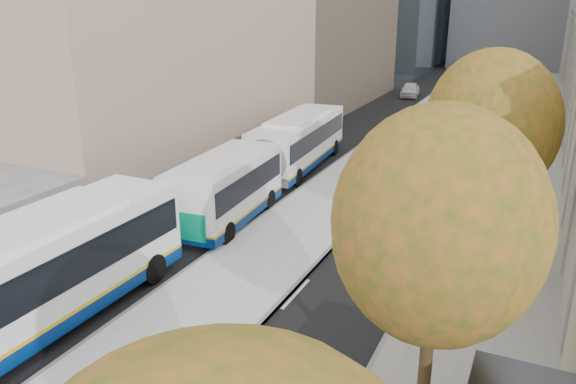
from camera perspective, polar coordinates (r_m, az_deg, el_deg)
The scene contains 6 objects.
bus_platform at distance 34.86m, azimuth 8.95°, elevation 3.18°, with size 4.25×150.00×0.15m, color #B8B8B8.
sidewalk at distance 33.69m, azimuth 22.10°, elevation 1.37°, with size 4.75×150.00×0.08m, color gray.
tree_c at distance 11.26m, azimuth 15.03°, elevation -3.41°, with size 4.20×4.20×7.28m.
tree_d at distance 19.80m, azimuth 19.94°, elevation 6.33°, with size 4.40×4.40×7.60m.
bus_far at distance 29.34m, azimuth -1.61°, elevation 3.51°, with size 3.70×17.73×2.93m.
distant_car at distance 59.44m, azimuth 12.30°, elevation 10.11°, with size 1.69×4.19×1.43m, color white.
Camera 1 is at (5.20, 2.66, 9.41)m, focal length 35.00 mm.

